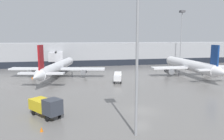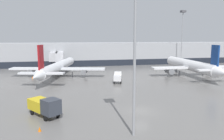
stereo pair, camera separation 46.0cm
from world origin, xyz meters
name	(u,v)px [view 2 (the right image)]	position (x,y,z in m)	size (l,w,h in m)	color
ground_plane	(141,111)	(0.00, 0.00, 0.00)	(320.00, 320.00, 0.00)	slate
terminal_building	(91,53)	(-0.10, 61.89, 4.50)	(160.00, 28.12, 9.00)	#9EA0A5
parked_jet_0	(58,67)	(-13.23, 32.62, 2.85)	(26.75, 36.14, 9.50)	silver
parked_jet_2	(191,66)	(24.86, 26.66, 2.99)	(23.39, 33.99, 9.36)	white
service_truck_0	(118,77)	(1.53, 21.32, 1.44)	(2.79, 4.24, 2.56)	silver
service_truck_3	(45,106)	(-14.10, 0.69, 1.56)	(5.04, 5.85, 2.79)	gold
traffic_cone_0	(32,77)	(-19.95, 31.61, 0.33)	(0.42, 0.42, 0.66)	orange
traffic_cone_3	(40,129)	(-14.32, -4.46, 0.28)	(0.40, 0.40, 0.57)	orange
apron_light_mast_1	(135,4)	(-3.74, -7.91, 14.48)	(1.80, 1.80, 18.36)	gray
apron_light_mast_4	(183,23)	(35.01, 50.03, 16.78)	(1.80, 1.80, 21.76)	gray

